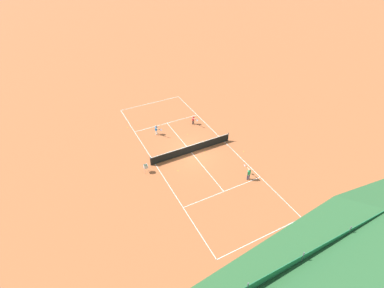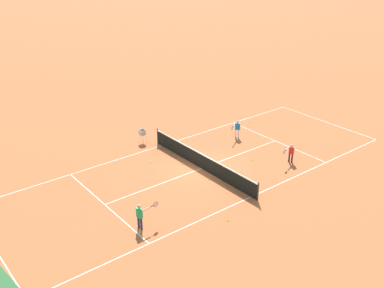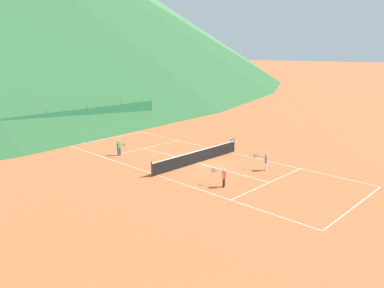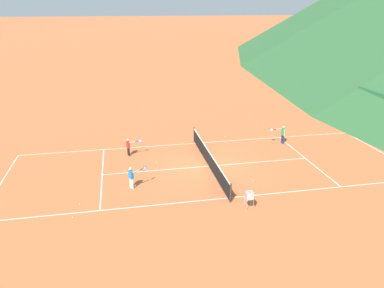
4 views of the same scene
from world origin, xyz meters
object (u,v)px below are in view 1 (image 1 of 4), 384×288
object	(u,v)px
player_far_baseline	(193,119)
tennis_ball_alley_right	(188,134)
tennis_ball_far_corner	(138,126)
tennis_ball_mid_court	(178,171)
tennis_ball_alley_left	(205,151)
tennis_net	(191,149)
player_far_service	(156,129)
tennis_ball_by_net_right	(173,128)
tennis_ball_by_net_left	(244,152)
ball_hopper	(146,167)
tennis_ball_service_box	(128,128)
player_near_service	(249,173)
tennis_ball_near_corner	(185,158)

from	to	relation	value
player_far_baseline	tennis_ball_alley_right	bearing A→B (deg)	45.38
tennis_ball_far_corner	tennis_ball_alley_right	bearing A→B (deg)	136.28
tennis_ball_mid_court	tennis_ball_far_corner	distance (m)	9.41
tennis_ball_alley_left	tennis_net	bearing A→B (deg)	-22.89
tennis_ball_far_corner	player_far_service	bearing A→B (deg)	116.87
tennis_net	player_far_service	xyz separation A→B (m)	(2.00, -4.74, 0.22)
player_far_service	tennis_ball_by_net_right	size ratio (longest dim) A/B	18.69
player_far_service	tennis_ball_mid_court	world-z (taller)	player_far_service
player_far_service	tennis_ball_by_net_left	size ratio (longest dim) A/B	18.69
tennis_ball_alley_right	ball_hopper	bearing A→B (deg)	30.69
tennis_ball_alley_right	ball_hopper	xyz separation A→B (m)	(6.43, 3.82, 0.62)
tennis_ball_service_box	tennis_ball_alley_right	xyz separation A→B (m)	(-5.68, 4.50, 0.00)
player_near_service	tennis_ball_mid_court	world-z (taller)	player_near_service
tennis_net	tennis_ball_by_net_left	world-z (taller)	tennis_net
tennis_ball_service_box	tennis_ball_mid_court	world-z (taller)	same
player_far_baseline	tennis_ball_far_corner	size ratio (longest dim) A/B	17.89
player_near_service	tennis_ball_by_net_left	size ratio (longest dim) A/B	19.85
player_far_baseline	tennis_ball_near_corner	size ratio (longest dim) A/B	17.89
tennis_net	ball_hopper	size ratio (longest dim) A/B	10.31
tennis_ball_service_box	player_far_baseline	bearing A→B (deg)	158.21
tennis_net	tennis_ball_alley_right	bearing A→B (deg)	-110.04
tennis_ball_by_net_right	tennis_ball_mid_court	distance (m)	7.56
player_near_service	tennis_ball_service_box	bearing A→B (deg)	-61.45
tennis_ball_by_net_right	ball_hopper	size ratio (longest dim) A/B	0.07
tennis_ball_by_net_left	tennis_ball_alley_right	bearing A→B (deg)	-55.53
tennis_ball_mid_court	tennis_ball_alley_left	bearing A→B (deg)	-159.61
tennis_ball_near_corner	player_near_service	bearing A→B (deg)	126.18
tennis_ball_far_corner	ball_hopper	xyz separation A→B (m)	(1.95, 8.10, 0.62)
tennis_net	tennis_ball_service_box	size ratio (longest dim) A/B	139.09
player_near_service	ball_hopper	world-z (taller)	player_near_service
player_far_service	tennis_ball_alley_left	bearing A→B (deg)	122.04
tennis_net	tennis_ball_mid_court	bearing A→B (deg)	38.30
tennis_ball_service_box	tennis_ball_far_corner	bearing A→B (deg)	170.02
tennis_ball_alley_left	ball_hopper	size ratio (longest dim) A/B	0.07
player_far_baseline	tennis_net	bearing A→B (deg)	60.08
player_near_service	tennis_ball_by_net_right	distance (m)	11.45
tennis_ball_alley_left	tennis_ball_near_corner	distance (m)	2.41
tennis_ball_near_corner	tennis_ball_alley_right	bearing A→B (deg)	-120.95
tennis_ball_by_net_left	player_far_baseline	bearing A→B (deg)	-72.56
tennis_net	tennis_ball_service_box	bearing A→B (deg)	-59.12
tennis_ball_service_box	tennis_ball_by_net_left	size ratio (longest dim) A/B	1.00
tennis_ball_alley_right	ball_hopper	size ratio (longest dim) A/B	0.07
tennis_ball_near_corner	tennis_ball_alley_left	bearing A→B (deg)	-178.76
tennis_ball_by_net_right	tennis_ball_by_net_left	size ratio (longest dim) A/B	1.00
player_near_service	tennis_ball_by_net_right	bearing A→B (deg)	-76.61
tennis_net	tennis_ball_alley_right	world-z (taller)	tennis_net
ball_hopper	tennis_ball_mid_court	bearing A→B (deg)	155.52
tennis_net	tennis_ball_alley_left	bearing A→B (deg)	157.11
player_far_baseline	tennis_ball_service_box	distance (m)	7.84
tennis_ball_by_net_left	tennis_ball_near_corner	size ratio (longest dim) A/B	1.00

